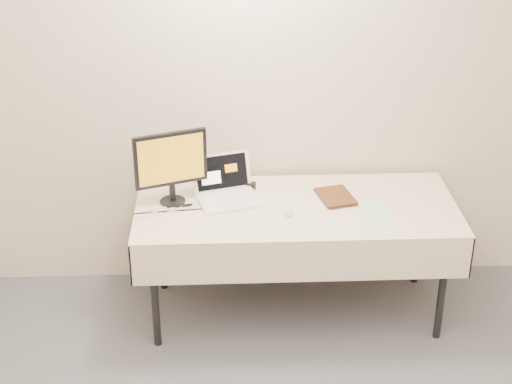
{
  "coord_description": "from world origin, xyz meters",
  "views": [
    {
      "loc": [
        -0.41,
        -1.94,
        2.87
      ],
      "look_at": [
        -0.24,
        1.99,
        0.86
      ],
      "focal_mm": 55.0,
      "sensor_mm": 36.0,
      "label": 1
    }
  ],
  "objects_px": {
    "laptop": "(226,189)",
    "monitor": "(171,162)",
    "book": "(322,182)",
    "table": "(296,215)"
  },
  "relations": [
    {
      "from": "laptop",
      "to": "monitor",
      "type": "xyz_separation_m",
      "value": [
        -0.31,
        -0.05,
        0.2
      ]
    },
    {
      "from": "laptop",
      "to": "book",
      "type": "distance_m",
      "value": 0.56
    },
    {
      "from": "laptop",
      "to": "book",
      "type": "bearing_deg",
      "value": -22.72
    },
    {
      "from": "laptop",
      "to": "table",
      "type": "bearing_deg",
      "value": -32.67
    },
    {
      "from": "monitor",
      "to": "book",
      "type": "relative_size",
      "value": 1.75
    },
    {
      "from": "monitor",
      "to": "book",
      "type": "xyz_separation_m",
      "value": [
        0.86,
        -0.02,
        -0.13
      ]
    },
    {
      "from": "table",
      "to": "book",
      "type": "height_order",
      "value": "book"
    },
    {
      "from": "book",
      "to": "laptop",
      "type": "bearing_deg",
      "value": 160.22
    },
    {
      "from": "laptop",
      "to": "book",
      "type": "relative_size",
      "value": 1.7
    },
    {
      "from": "laptop",
      "to": "book",
      "type": "height_order",
      "value": "book"
    }
  ]
}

